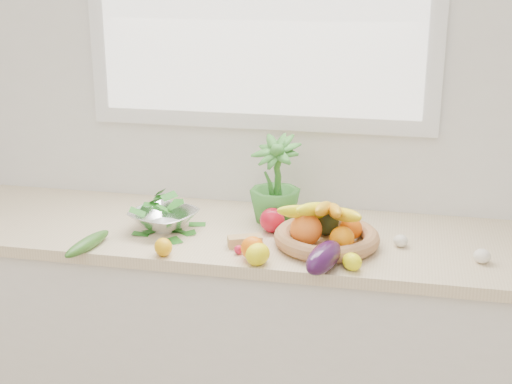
% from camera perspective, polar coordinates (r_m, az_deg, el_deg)
% --- Properties ---
extents(back_wall, '(4.50, 0.02, 2.70)m').
position_cam_1_polar(back_wall, '(2.66, 0.38, 8.33)').
color(back_wall, white).
rests_on(back_wall, ground).
extents(counter_cabinet, '(2.20, 0.58, 0.86)m').
position_cam_1_polar(counter_cabinet, '(2.71, -0.97, -12.36)').
color(counter_cabinet, silver).
rests_on(counter_cabinet, ground).
extents(countertop, '(2.24, 0.62, 0.04)m').
position_cam_1_polar(countertop, '(2.51, -1.02, -3.48)').
color(countertop, beige).
rests_on(countertop, counter_cabinet).
extents(orange_loose, '(0.09, 0.09, 0.08)m').
position_cam_1_polar(orange_loose, '(2.25, -0.28, -4.51)').
color(orange_loose, orange).
rests_on(orange_loose, countertop).
extents(lemon_a, '(0.08, 0.09, 0.06)m').
position_cam_1_polar(lemon_a, '(2.30, -7.43, -4.39)').
color(lemon_a, '#EEA50C').
rests_on(lemon_a, countertop).
extents(lemon_b, '(0.10, 0.11, 0.07)m').
position_cam_1_polar(lemon_b, '(2.21, 0.14, -5.00)').
color(lemon_b, '#FCEF0D').
rests_on(lemon_b, countertop).
extents(lemon_c, '(0.09, 0.09, 0.05)m').
position_cam_1_polar(lemon_c, '(2.20, 7.70, -5.54)').
color(lemon_c, '#FFFA0D').
rests_on(lemon_c, countertop).
extents(apple, '(0.11, 0.11, 0.09)m').
position_cam_1_polar(apple, '(2.47, 1.31, -2.27)').
color(apple, '#B40E22').
rests_on(apple, countertop).
extents(ginger, '(0.12, 0.09, 0.04)m').
position_cam_1_polar(ginger, '(2.36, -0.90, -3.96)').
color(ginger, tan).
rests_on(ginger, countertop).
extents(garlic_a, '(0.05, 0.05, 0.04)m').
position_cam_1_polar(garlic_a, '(2.40, 7.59, -3.62)').
color(garlic_a, white).
rests_on(garlic_a, countertop).
extents(garlic_b, '(0.05, 0.05, 0.04)m').
position_cam_1_polar(garlic_b, '(2.40, 11.50, -3.84)').
color(garlic_b, white).
rests_on(garlic_b, countertop).
extents(garlic_c, '(0.06, 0.06, 0.05)m').
position_cam_1_polar(garlic_c, '(2.34, 17.64, -4.90)').
color(garlic_c, white).
rests_on(garlic_c, countertop).
extents(eggplant, '(0.13, 0.23, 0.08)m').
position_cam_1_polar(eggplant, '(2.18, 5.45, -5.24)').
color(eggplant, '#2E0E35').
rests_on(eggplant, countertop).
extents(cucumber, '(0.09, 0.24, 0.04)m').
position_cam_1_polar(cucumber, '(2.39, -13.33, -4.04)').
color(cucumber, '#22591A').
rests_on(cucumber, countertop).
extents(radish, '(0.03, 0.03, 0.03)m').
position_cam_1_polar(radish, '(2.30, -1.40, -4.64)').
color(radish, red).
rests_on(radish, countertop).
extents(potted_herb, '(0.23, 0.23, 0.33)m').
position_cam_1_polar(potted_herb, '(2.53, 1.55, 0.89)').
color(potted_herb, '#367C2D').
rests_on(potted_herb, countertop).
extents(fruit_basket, '(0.38, 0.38, 0.18)m').
position_cam_1_polar(fruit_basket, '(2.36, 5.60, -3.15)').
color(fruit_basket, '#A87F4A').
rests_on(fruit_basket, countertop).
extents(colander_with_spinach, '(0.28, 0.28, 0.12)m').
position_cam_1_polar(colander_with_spinach, '(2.50, -7.40, -1.76)').
color(colander_with_spinach, silver).
rests_on(colander_with_spinach, countertop).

